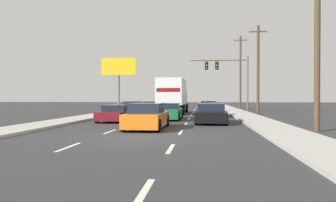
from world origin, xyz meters
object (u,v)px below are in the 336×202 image
object	(u,v)px
car_maroon	(117,113)
car_black	(211,114)
roadside_billboard	(119,72)
car_blue	(148,107)
car_orange	(147,117)
box_truck	(173,94)
utility_pole_far	(240,71)
traffic_signal_mast	(224,70)
car_navy	(212,110)
utility_pole_near	(317,39)
utility_pole_mid	(258,68)
car_yellow	(135,109)
car_white	(209,107)
car_green	(168,112)

from	to	relation	value
car_maroon	car_black	distance (m)	6.50
roadside_billboard	car_blue	bearing A→B (deg)	-58.27
car_orange	box_truck	bearing A→B (deg)	90.10
utility_pole_far	traffic_signal_mast	bearing A→B (deg)	-112.28
car_navy	utility_pole_near	xyz separation A→B (m)	(4.67, -12.17, 3.86)
roadside_billboard	car_black	bearing A→B (deg)	-63.19
utility_pole_mid	roadside_billboard	xyz separation A→B (m)	(-17.28, 11.20, 0.64)
car_blue	car_yellow	xyz separation A→B (m)	(-0.13, -6.50, 0.04)
traffic_signal_mast	utility_pole_near	bearing A→B (deg)	-83.12
car_white	traffic_signal_mast	bearing A→B (deg)	69.58
car_white	utility_pole_mid	world-z (taller)	utility_pole_mid
car_yellow	car_green	world-z (taller)	car_yellow
car_navy	utility_pole_far	xyz separation A→B (m)	(4.52, 18.69, 4.71)
car_green	utility_pole_mid	distance (m)	13.45
car_yellow	car_white	distance (m)	9.00
car_orange	car_blue	bearing A→B (deg)	99.20
utility_pole_mid	car_navy	bearing A→B (deg)	-130.52
car_yellow	car_black	size ratio (longest dim) A/B	0.97
car_blue	car_orange	distance (m)	19.53
car_black	roadside_billboard	bearing A→B (deg)	116.81
car_green	car_white	world-z (taller)	car_white
utility_pole_mid	roadside_billboard	world-z (taller)	utility_pole_mid
traffic_signal_mast	utility_pole_near	world-z (taller)	utility_pole_near
car_white	car_black	distance (m)	14.36
car_blue	utility_pole_far	xyz separation A→B (m)	(11.33, 11.05, 4.72)
car_yellow	utility_pole_mid	xyz separation A→B (m)	(11.74, 4.47, 3.99)
car_maroon	car_black	size ratio (longest dim) A/B	1.01
box_truck	roadside_billboard	xyz separation A→B (m)	(-8.76, 12.72, 3.26)
car_blue	car_navy	size ratio (longest dim) A/B	0.92
car_orange	utility_pole_near	distance (m)	9.21
car_navy	utility_pole_mid	distance (m)	8.41
car_yellow	car_white	world-z (taller)	car_yellow
car_blue	car_navy	world-z (taller)	car_navy
car_blue	car_white	distance (m)	6.75
traffic_signal_mast	roadside_billboard	size ratio (longest dim) A/B	0.97
car_black	utility_pole_far	world-z (taller)	utility_pole_far
car_blue	utility_pole_near	bearing A→B (deg)	-59.91
utility_pole_far	car_green	bearing A→B (deg)	-108.78
box_truck	utility_pole_near	size ratio (longest dim) A/B	0.92
car_maroon	car_black	xyz separation A→B (m)	(6.42, -0.99, 0.05)
roadside_billboard	car_maroon	bearing A→B (deg)	-75.95
traffic_signal_mast	car_maroon	bearing A→B (deg)	-114.71
car_yellow	utility_pole_far	xyz separation A→B (m)	(11.46, 17.54, 4.68)
box_truck	car_orange	size ratio (longest dim) A/B	1.80
car_green	car_navy	bearing A→B (deg)	52.59
car_maroon	car_orange	distance (m)	6.04
car_navy	car_maroon	bearing A→B (deg)	-136.33
car_maroon	utility_pole_far	distance (m)	27.86
car_orange	traffic_signal_mast	world-z (taller)	traffic_signal_mast
roadside_billboard	car_orange	bearing A→B (deg)	-72.83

